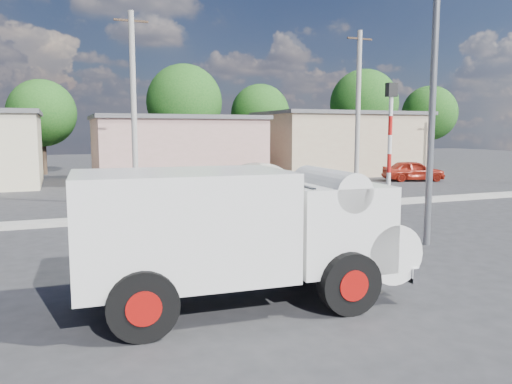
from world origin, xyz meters
name	(u,v)px	position (x,y,z in m)	size (l,w,h in m)	color
ground_plane	(307,272)	(0.00, 0.00, 0.00)	(120.00, 120.00, 0.00)	#292A2C
median	(207,213)	(0.00, 8.00, 0.08)	(40.00, 0.80, 0.16)	#99968E
truck	(246,230)	(-1.96, -1.39, 1.35)	(6.02, 2.64, 2.44)	black
bicycle	(219,228)	(-1.06, 3.14, 0.49)	(0.65, 1.86, 0.98)	black
cyclist	(219,214)	(-1.06, 3.14, 0.88)	(0.64, 0.42, 1.76)	white
car_cream	(265,175)	(5.67, 16.03, 0.66)	(1.40, 4.00, 1.32)	beige
car_red	(413,171)	(15.48, 15.60, 0.64)	(1.51, 3.75, 1.28)	#A32213
traffic_pole	(390,150)	(3.20, 1.50, 2.59)	(0.28, 0.18, 4.36)	red
streetlight	(429,60)	(4.14, 1.20, 4.96)	(2.34, 0.22, 9.00)	slate
building_row	(162,146)	(1.10, 22.00, 2.13)	(37.80, 7.30, 4.44)	beige
tree_row	(226,107)	(7.45, 28.53, 4.96)	(51.24, 7.43, 8.42)	#38281E
utility_poles	(251,110)	(3.25, 12.00, 4.07)	(35.40, 0.24, 8.00)	#99968E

